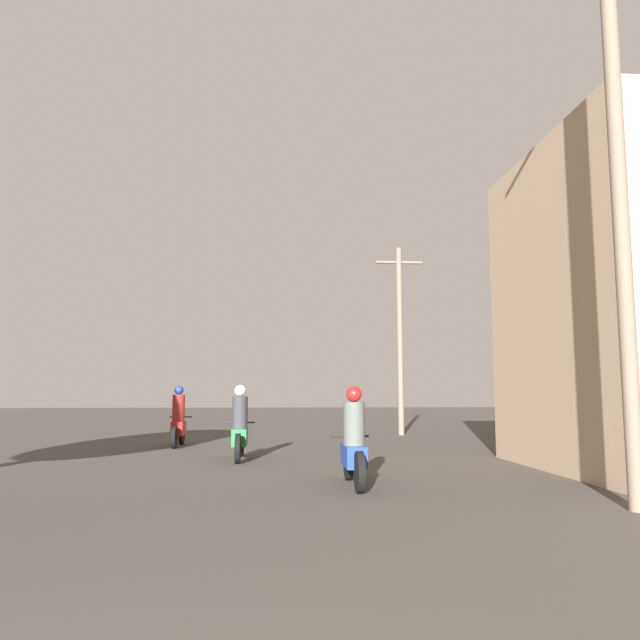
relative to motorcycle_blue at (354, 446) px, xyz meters
The scene contains 5 objects.
motorcycle_blue is the anchor object (origin of this frame).
motorcycle_green 4.30m from the motorcycle_blue, 116.35° to the left, with size 0.60×1.99×1.56m.
motorcycle_red 8.19m from the motorcycle_blue, 116.80° to the left, with size 0.60×1.85×1.59m.
utility_pole_near 5.12m from the motorcycle_blue, 35.63° to the right, with size 1.60×0.20×7.74m.
utility_pole_far 12.02m from the motorcycle_blue, 74.89° to the left, with size 1.60×0.20×6.35m.
Camera 1 is at (0.90, -1.10, 1.38)m, focal length 35.00 mm.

